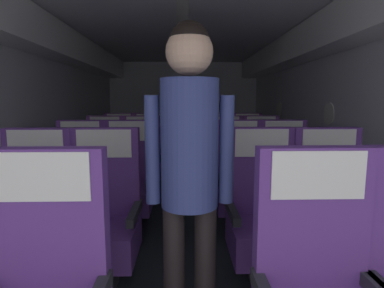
{
  "coord_description": "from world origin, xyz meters",
  "views": [
    {
      "loc": [
        0.01,
        0.16,
        1.3
      ],
      "look_at": [
        0.1,
        3.5,
        0.83
      ],
      "focal_mm": 28.54,
      "sensor_mm": 36.0,
      "label": 1
    }
  ],
  "objects_px": {
    "seat_b_left_aisle": "(104,220)",
    "seat_c_left_window": "(80,185)",
    "seat_e_left_window": "(119,153)",
    "seat_c_right_window": "(239,184)",
    "seat_d_right_aisle": "(262,164)",
    "seat_b_right_window": "(263,218)",
    "seat_c_right_aisle": "(285,183)",
    "seat_b_left_window": "(34,222)",
    "seat_e_left_aisle": "(149,153)",
    "seat_d_left_window": "(105,165)",
    "seat_d_left_aisle": "(141,165)",
    "seat_e_right_aisle": "(248,153)",
    "seat_d_right_window": "(225,165)",
    "flight_attendant": "(190,156)",
    "seat_b_right_aisle": "(330,219)",
    "seat_e_right_window": "(218,153)",
    "seat_c_left_aisle": "(128,184)"
  },
  "relations": [
    {
      "from": "seat_b_left_aisle",
      "to": "seat_c_left_window",
      "type": "relative_size",
      "value": 1.0
    },
    {
      "from": "seat_b_left_aisle",
      "to": "seat_e_left_window",
      "type": "xyz_separation_m",
      "value": [
        -0.49,
        2.84,
        0.0
      ]
    },
    {
      "from": "seat_c_right_window",
      "to": "seat_d_right_aisle",
      "type": "xyz_separation_m",
      "value": [
        0.48,
        0.95,
        0.0
      ]
    },
    {
      "from": "seat_b_right_window",
      "to": "seat_c_right_aisle",
      "type": "relative_size",
      "value": 1.0
    },
    {
      "from": "seat_c_left_window",
      "to": "seat_b_left_window",
      "type": "bearing_deg",
      "value": -89.93
    },
    {
      "from": "seat_c_right_window",
      "to": "seat_b_right_window",
      "type": "bearing_deg",
      "value": -89.79
    },
    {
      "from": "seat_e_left_window",
      "to": "seat_e_left_aisle",
      "type": "height_order",
      "value": "same"
    },
    {
      "from": "seat_d_left_window",
      "to": "seat_d_right_aisle",
      "type": "height_order",
      "value": "same"
    },
    {
      "from": "seat_d_left_aisle",
      "to": "seat_e_right_aisle",
      "type": "bearing_deg",
      "value": 30.37
    },
    {
      "from": "seat_d_right_window",
      "to": "seat_e_left_window",
      "type": "xyz_separation_m",
      "value": [
        -1.61,
        0.95,
        0.0
      ]
    },
    {
      "from": "seat_c_right_window",
      "to": "flight_attendant",
      "type": "xyz_separation_m",
      "value": [
        -0.53,
        -1.55,
        0.57
      ]
    },
    {
      "from": "seat_d_right_aisle",
      "to": "seat_d_right_window",
      "type": "distance_m",
      "value": 0.49
    },
    {
      "from": "seat_c_left_window",
      "to": "seat_d_right_window",
      "type": "bearing_deg",
      "value": 31.18
    },
    {
      "from": "seat_c_left_window",
      "to": "seat_e_left_aisle",
      "type": "xyz_separation_m",
      "value": [
        0.47,
        1.9,
        0.0
      ]
    },
    {
      "from": "seat_b_left_window",
      "to": "seat_b_right_aisle",
      "type": "bearing_deg",
      "value": -0.18
    },
    {
      "from": "seat_b_left_aisle",
      "to": "seat_e_right_window",
      "type": "xyz_separation_m",
      "value": [
        1.13,
        2.83,
        0.0
      ]
    },
    {
      "from": "seat_d_right_window",
      "to": "seat_b_left_window",
      "type": "bearing_deg",
      "value": -129.9
    },
    {
      "from": "seat_b_left_aisle",
      "to": "seat_d_right_aisle",
      "type": "bearing_deg",
      "value": 49.71
    },
    {
      "from": "seat_b_left_window",
      "to": "seat_c_right_aisle",
      "type": "xyz_separation_m",
      "value": [
        2.07,
        0.95,
        0.0
      ]
    },
    {
      "from": "seat_e_left_aisle",
      "to": "seat_b_right_window",
      "type": "bearing_deg",
      "value": -68.06
    },
    {
      "from": "seat_b_left_aisle",
      "to": "seat_d_left_window",
      "type": "bearing_deg",
      "value": 104.14
    },
    {
      "from": "seat_e_left_aisle",
      "to": "flight_attendant",
      "type": "relative_size",
      "value": 0.67
    },
    {
      "from": "seat_c_left_aisle",
      "to": "seat_d_right_window",
      "type": "height_order",
      "value": "same"
    },
    {
      "from": "seat_b_left_window",
      "to": "seat_e_left_window",
      "type": "relative_size",
      "value": 1.0
    },
    {
      "from": "seat_b_left_aisle",
      "to": "flight_attendant",
      "type": "xyz_separation_m",
      "value": [
        0.6,
        -0.61,
        0.57
      ]
    },
    {
      "from": "seat_d_right_window",
      "to": "seat_e_left_aisle",
      "type": "xyz_separation_m",
      "value": [
        -1.12,
        0.94,
        0.0
      ]
    },
    {
      "from": "seat_d_left_window",
      "to": "seat_e_right_window",
      "type": "relative_size",
      "value": 1.0
    },
    {
      "from": "seat_e_left_window",
      "to": "seat_e_left_aisle",
      "type": "xyz_separation_m",
      "value": [
        0.48,
        -0.01,
        0.0
      ]
    },
    {
      "from": "seat_e_right_aisle",
      "to": "seat_b_right_aisle",
      "type": "bearing_deg",
      "value": -90.01
    },
    {
      "from": "seat_e_right_aisle",
      "to": "seat_e_right_window",
      "type": "relative_size",
      "value": 1.0
    },
    {
      "from": "seat_d_left_aisle",
      "to": "flight_attendant",
      "type": "distance_m",
      "value": 2.63
    },
    {
      "from": "seat_b_right_window",
      "to": "flight_attendant",
      "type": "height_order",
      "value": "flight_attendant"
    },
    {
      "from": "seat_b_left_aisle",
      "to": "seat_e_left_aisle",
      "type": "bearing_deg",
      "value": 90.16
    },
    {
      "from": "seat_b_right_window",
      "to": "seat_b_right_aisle",
      "type": "bearing_deg",
      "value": -2.6
    },
    {
      "from": "seat_b_left_window",
      "to": "flight_attendant",
      "type": "bearing_deg",
      "value": -29.17
    },
    {
      "from": "seat_d_left_aisle",
      "to": "seat_e_left_window",
      "type": "distance_m",
      "value": 1.07
    },
    {
      "from": "seat_d_left_aisle",
      "to": "seat_d_right_window",
      "type": "relative_size",
      "value": 1.0
    },
    {
      "from": "seat_c_left_window",
      "to": "seat_d_left_aisle",
      "type": "bearing_deg",
      "value": 63.41
    },
    {
      "from": "seat_d_left_aisle",
      "to": "seat_d_right_aisle",
      "type": "bearing_deg",
      "value": 0.06
    },
    {
      "from": "seat_e_left_window",
      "to": "seat_c_right_aisle",
      "type": "bearing_deg",
      "value": -42.3
    },
    {
      "from": "seat_c_left_aisle",
      "to": "flight_attendant",
      "type": "xyz_separation_m",
      "value": [
        0.59,
        -1.55,
        0.57
      ]
    },
    {
      "from": "seat_c_left_aisle",
      "to": "seat_d_right_window",
      "type": "xyz_separation_m",
      "value": [
        1.11,
        0.95,
        0.0
      ]
    },
    {
      "from": "seat_c_left_window",
      "to": "seat_b_left_aisle",
      "type": "bearing_deg",
      "value": -62.8
    },
    {
      "from": "seat_c_left_window",
      "to": "seat_d_left_aisle",
      "type": "xyz_separation_m",
      "value": [
        0.48,
        0.96,
        0.0
      ]
    },
    {
      "from": "seat_d_left_window",
      "to": "seat_b_right_aisle",
      "type": "bearing_deg",
      "value": -42.46
    },
    {
      "from": "seat_d_right_window",
      "to": "seat_e_left_aisle",
      "type": "distance_m",
      "value": 1.46
    },
    {
      "from": "seat_c_left_window",
      "to": "seat_d_left_window",
      "type": "height_order",
      "value": "same"
    },
    {
      "from": "seat_c_left_window",
      "to": "seat_d_left_aisle",
      "type": "relative_size",
      "value": 1.0
    },
    {
      "from": "seat_c_right_aisle",
      "to": "seat_d_right_aisle",
      "type": "relative_size",
      "value": 1.0
    },
    {
      "from": "seat_d_left_window",
      "to": "seat_e_right_aisle",
      "type": "xyz_separation_m",
      "value": [
        2.09,
        0.94,
        0.0
      ]
    }
  ]
}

